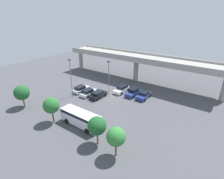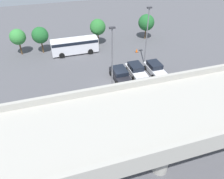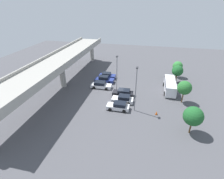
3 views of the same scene
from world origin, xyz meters
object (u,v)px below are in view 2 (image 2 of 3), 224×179
Objects in this scene: tree_front_right at (40,35)px; traffic_cone at (137,51)px; parked_car_0 at (155,68)px; lamp_post_mid_lot at (112,55)px; parked_car_3 at (115,103)px; parked_car_5 at (64,113)px; shuttle_bus at (75,45)px; tree_front_far_right at (18,37)px; parked_car_4 at (88,108)px; tree_front_centre at (98,27)px; parked_car_1 at (136,70)px; lamp_post_near_aisle at (147,33)px; tree_front_left at (146,22)px; parked_car_2 at (120,74)px.

traffic_cone is (-15.59, 4.83, -2.82)m from tree_front_right.
lamp_post_mid_lot reaches higher than parked_car_0.
parked_car_5 is (5.98, -0.05, -0.03)m from parked_car_3.
shuttle_bus is 9.30m from tree_front_far_right.
tree_front_far_right reaches higher than parked_car_5.
lamp_post_mid_lot is (-4.22, -4.07, 4.14)m from parked_car_4.
shuttle_bus is at bearing 25.18° from tree_front_centre.
parked_car_1 is at bearing 126.99° from shuttle_bus.
parked_car_0 is at bearing 95.96° from lamp_post_near_aisle.
tree_front_left is 0.99× the size of tree_front_centre.
tree_front_right is (9.98, -12.05, 2.39)m from parked_car_2.
shuttle_bus is 0.93× the size of lamp_post_mid_lot.
parked_car_3 is 1.02× the size of tree_front_centre.
tree_front_left is (-15.48, -18.22, 2.44)m from parked_car_4.
tree_front_right reaches higher than traffic_cone.
parked_car_2 is 0.50× the size of lamp_post_near_aisle.
tree_front_centre is at bearing -97.14° from lamp_post_mid_lot.
parked_car_1 is 12.16m from shuttle_bus.
parked_car_3 is 18.57m from tree_front_centre.
parked_car_4 is at bearing -45.48° from parked_car_2.
tree_front_left reaches higher than shuttle_bus.
parked_car_5 is (11.29, 6.23, -0.02)m from parked_car_1.
tree_front_far_right is (13.56, -0.10, -0.23)m from tree_front_centre.
parked_car_1 is 6.24× the size of traffic_cone.
parked_car_4 is at bearing -62.76° from parked_car_0.
parked_car_1 is 0.92× the size of tree_front_left.
tree_front_centre is at bearing 179.56° from tree_front_far_right.
parked_car_1 is 0.91× the size of tree_front_centre.
lamp_post_mid_lot is (-2.93, 11.91, 3.40)m from shuttle_bus.
tree_front_centre is (2.60, -11.90, 2.62)m from parked_car_1.
parked_car_5 is at bearing 104.93° from tree_front_far_right.
tree_front_left is (-11.27, -14.15, -1.71)m from lamp_post_mid_lot.
shuttle_bus is 11.24× the size of traffic_cone.
parked_car_2 is (5.48, 0.03, 0.02)m from parked_car_0.
tree_front_right is at bearing 1.60° from tree_front_centre.
parked_car_3 is at bearing -89.87° from parked_car_4.
tree_front_left is at bearing -128.53° from lamp_post_mid_lot.
parked_car_0 is 0.49× the size of lamp_post_near_aisle.
parked_car_2 is at bearing -45.48° from parked_car_4.
lamp_post_mid_lot is at bearing 129.64° from tree_front_far_right.
parked_car_4 is at bearing 43.98° from lamp_post_mid_lot.
parked_car_4 is 16.05m from shuttle_bus.
shuttle_bus is (4.67, -10.12, 0.76)m from parked_car_2.
parked_car_4 is 19.33m from tree_front_centre.
parked_car_3 is 22.07m from tree_front_left.
lamp_post_near_aisle reaches higher than lamp_post_mid_lot.
tree_front_left reaches higher than parked_car_2.
parked_car_2 is 0.92× the size of parked_car_4.
tree_front_left is 1.05× the size of tree_front_right.
lamp_post_mid_lot is at bearing 120.77° from tree_front_right.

